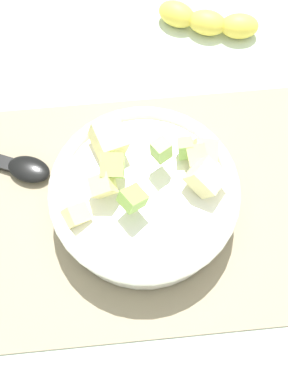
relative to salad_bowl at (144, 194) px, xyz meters
name	(u,v)px	position (x,y,z in m)	size (l,w,h in m)	color
ground_plane	(151,209)	(-0.01, 0.00, -0.04)	(2.40, 2.40, 0.00)	silver
placemat	(151,208)	(-0.01, 0.00, -0.04)	(0.44, 0.32, 0.01)	gray
salad_bowl	(144,194)	(0.00, 0.00, 0.00)	(0.23, 0.23, 0.11)	white
serving_spoon	(4,162)	(0.18, -0.08, -0.03)	(0.19, 0.10, 0.01)	black
banana_whole	(208,21)	(-0.12, -0.27, -0.03)	(0.15, 0.08, 0.04)	yellow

